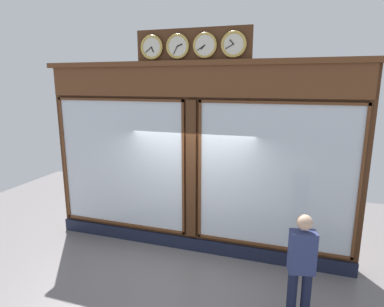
% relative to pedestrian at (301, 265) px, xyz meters
% --- Properties ---
extents(shop_facade, '(6.47, 0.42, 4.45)m').
position_rel_pedestrian_xyz_m(shop_facade, '(2.13, -1.63, 1.04)').
color(shop_facade, '#4C2B16').
rests_on(shop_facade, ground_plane).
extents(pedestrian, '(0.40, 0.29, 1.69)m').
position_rel_pedestrian_xyz_m(pedestrian, '(0.00, 0.00, 0.00)').
color(pedestrian, '#191E38').
rests_on(pedestrian, ground_plane).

